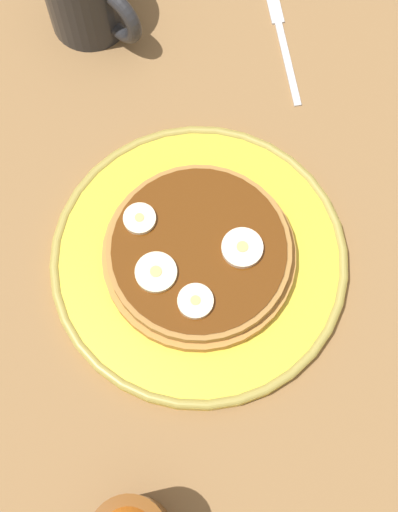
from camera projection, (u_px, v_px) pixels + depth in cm
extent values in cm
cube|color=olive|center=(199.00, 268.00, 66.71)|extent=(140.00, 140.00, 3.00)
cylinder|color=yellow|center=(199.00, 261.00, 64.72)|extent=(26.05, 26.05, 1.22)
torus|color=#A49342|center=(199.00, 259.00, 64.31)|extent=(26.12, 26.12, 0.85)
cylinder|color=#BD813C|center=(205.00, 254.00, 63.62)|extent=(16.72, 16.72, 1.22)
cylinder|color=#AB773A|center=(200.00, 247.00, 62.53)|extent=(15.73, 15.73, 1.22)
cylinder|color=#592B0A|center=(199.00, 249.00, 61.75)|extent=(14.85, 14.85, 0.16)
cylinder|color=#F7E3B9|center=(195.00, 301.00, 59.99)|extent=(2.98, 2.98, 0.67)
cylinder|color=tan|center=(195.00, 300.00, 59.64)|extent=(0.83, 0.83, 0.08)
cylinder|color=#F7EAC0|center=(140.00, 219.00, 62.38)|extent=(2.80, 2.80, 0.62)
cylinder|color=tan|center=(139.00, 217.00, 62.05)|extent=(0.78, 0.78, 0.08)
cylinder|color=#FDE5C4|center=(242.00, 248.00, 61.48)|extent=(3.51, 3.51, 0.70)
cylinder|color=tan|center=(242.00, 247.00, 61.11)|extent=(0.98, 0.98, 0.08)
cylinder|color=#F6EEB9|center=(156.00, 273.00, 60.82)|extent=(3.51, 3.51, 0.62)
cylinder|color=tan|center=(156.00, 271.00, 60.49)|extent=(0.98, 0.98, 0.08)
torus|color=#262628|center=(116.00, 15.00, 68.71)|extent=(6.23, 1.39, 6.23)
cube|color=silver|center=(288.00, 63.00, 71.73)|extent=(7.81, 6.54, 0.50)
cube|color=silver|center=(275.00, 8.00, 73.82)|extent=(3.51, 3.19, 0.50)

